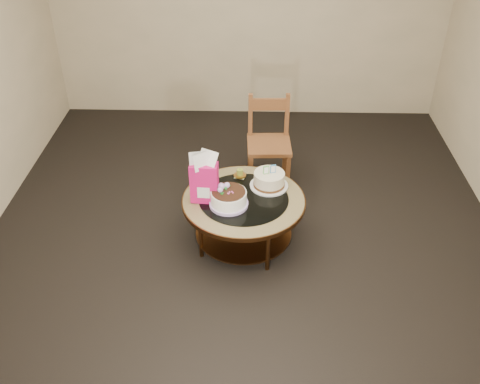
{
  "coord_description": "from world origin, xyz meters",
  "views": [
    {
      "loc": [
        0.07,
        -3.55,
        3.02
      ],
      "look_at": [
        -0.03,
        0.02,
        0.51
      ],
      "focal_mm": 40.0,
      "sensor_mm": 36.0,
      "label": 1
    }
  ],
  "objects_px": {
    "coffee_table": "(244,206)",
    "gift_bag": "(204,177)",
    "dining_chair": "(269,142)",
    "cream_cake": "(269,180)",
    "decorated_cake": "(228,199)"
  },
  "relations": [
    {
      "from": "decorated_cake",
      "to": "coffee_table",
      "type": "bearing_deg",
      "value": 38.35
    },
    {
      "from": "decorated_cake",
      "to": "gift_bag",
      "type": "distance_m",
      "value": 0.26
    },
    {
      "from": "gift_bag",
      "to": "dining_chair",
      "type": "xyz_separation_m",
      "value": [
        0.54,
        0.97,
        -0.22
      ]
    },
    {
      "from": "coffee_table",
      "to": "gift_bag",
      "type": "bearing_deg",
      "value": -174.8
    },
    {
      "from": "gift_bag",
      "to": "coffee_table",
      "type": "bearing_deg",
      "value": 9.23
    },
    {
      "from": "coffee_table",
      "to": "cream_cake",
      "type": "xyz_separation_m",
      "value": [
        0.21,
        0.18,
        0.14
      ]
    },
    {
      "from": "coffee_table",
      "to": "cream_cake",
      "type": "height_order",
      "value": "cream_cake"
    },
    {
      "from": "coffee_table",
      "to": "dining_chair",
      "type": "xyz_separation_m",
      "value": [
        0.22,
        0.94,
        0.07
      ]
    },
    {
      "from": "coffee_table",
      "to": "gift_bag",
      "type": "xyz_separation_m",
      "value": [
        -0.31,
        -0.03,
        0.3
      ]
    },
    {
      "from": "coffee_table",
      "to": "decorated_cake",
      "type": "xyz_separation_m",
      "value": [
        -0.12,
        -0.09,
        0.14
      ]
    },
    {
      "from": "decorated_cake",
      "to": "cream_cake",
      "type": "relative_size",
      "value": 0.97
    },
    {
      "from": "coffee_table",
      "to": "dining_chair",
      "type": "relative_size",
      "value": 1.14
    },
    {
      "from": "decorated_cake",
      "to": "gift_bag",
      "type": "height_order",
      "value": "gift_bag"
    },
    {
      "from": "coffee_table",
      "to": "dining_chair",
      "type": "height_order",
      "value": "dining_chair"
    },
    {
      "from": "gift_bag",
      "to": "dining_chair",
      "type": "height_order",
      "value": "gift_bag"
    }
  ]
}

